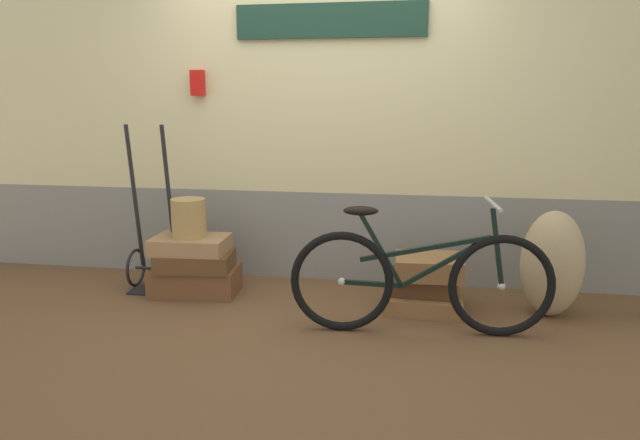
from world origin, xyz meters
name	(u,v)px	position (x,y,z in m)	size (l,w,h in m)	color
ground	(301,314)	(0.00, 0.00, -0.03)	(8.71, 5.20, 0.06)	brown
station_building	(323,108)	(0.01, 0.85, 1.40)	(6.71, 0.74, 2.80)	gray
suitcase_0	(196,280)	(-0.88, 0.24, 0.10)	(0.65, 0.41, 0.20)	brown
suitcase_1	(195,261)	(-0.86, 0.20, 0.27)	(0.56, 0.37, 0.13)	brown
suitcase_2	(190,244)	(-0.90, 0.21, 0.39)	(0.56, 0.38, 0.12)	#9E754C
suitcase_3	(423,300)	(0.86, 0.20, 0.06)	(0.54, 0.47, 0.12)	olive
suitcase_4	(423,283)	(0.85, 0.23, 0.18)	(0.49, 0.40, 0.13)	#4C2D19
suitcase_5	(428,266)	(0.88, 0.19, 0.31)	(0.46, 0.39, 0.15)	olive
wicker_basket	(189,218)	(-0.90, 0.21, 0.60)	(0.26, 0.26, 0.29)	#A8844C
luggage_trolley	(154,252)	(-1.24, 0.31, 0.30)	(0.37, 0.37, 1.29)	black
burlap_sack	(552,264)	(1.71, 0.20, 0.37)	(0.42, 0.36, 0.74)	tan
bicycle	(420,280)	(0.82, -0.27, 0.35)	(1.66, 0.46, 0.86)	black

